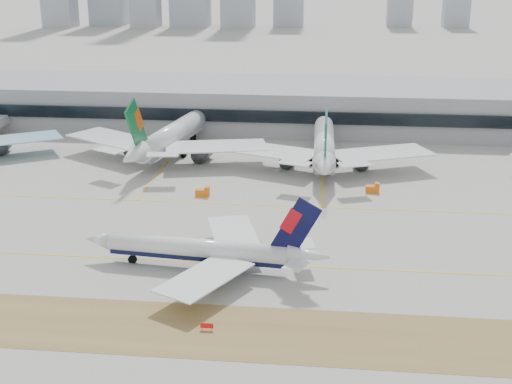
# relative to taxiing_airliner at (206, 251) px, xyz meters

# --- Properties ---
(ground) EXTENTS (3000.00, 3000.00, 0.00)m
(ground) POSITION_rel_taxiing_airliner_xyz_m (10.74, 8.47, -4.04)
(ground) COLOR #A3A198
(ground) RESTS_ON ground
(taxiing_airliner) EXTENTS (49.85, 43.10, 16.74)m
(taxiing_airliner) POSITION_rel_taxiing_airliner_xyz_m (0.00, 0.00, 0.00)
(taxiing_airliner) COLOR white
(taxiing_airliner) RESTS_ON ground
(widebody_eva) EXTENTS (63.99, 63.34, 23.13)m
(widebody_eva) POSITION_rel_taxiing_airliner_xyz_m (-24.98, 78.41, 2.11)
(widebody_eva) COLOR white
(widebody_eva) RESTS_ON ground
(widebody_cathay) EXTENTS (63.05, 61.52, 22.47)m
(widebody_cathay) POSITION_rel_taxiing_airliner_xyz_m (21.77, 73.59, 1.94)
(widebody_cathay) COLOR white
(widebody_cathay) RESTS_ON ground
(terminal) EXTENTS (280.00, 43.10, 15.00)m
(terminal) POSITION_rel_taxiing_airliner_xyz_m (10.74, 123.30, 3.47)
(terminal) COLOR gray
(terminal) RESTS_ON ground
(hold_sign_left) EXTENTS (2.20, 0.15, 1.35)m
(hold_sign_left) POSITION_rel_taxiing_airliner_xyz_m (4.16, -23.53, -3.16)
(hold_sign_left) COLOR red
(hold_sign_left) RESTS_ON ground
(gse_b) EXTENTS (3.55, 2.00, 2.60)m
(gse_b) POSITION_rel_taxiing_airliner_xyz_m (-8.54, 43.67, -2.99)
(gse_b) COLOR orange
(gse_b) RESTS_ON ground
(gse_c) EXTENTS (3.55, 2.00, 2.60)m
(gse_c) POSITION_rel_taxiing_airliner_xyz_m (34.98, 51.39, -2.99)
(gse_c) COLOR orange
(gse_c) RESTS_ON ground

